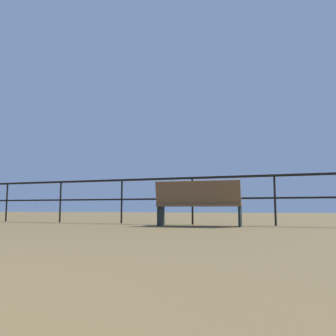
% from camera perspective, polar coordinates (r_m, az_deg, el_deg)
% --- Properties ---
extents(pier_railing, '(25.44, 0.05, 1.09)m').
position_cam_1_polar(pier_railing, '(8.08, 3.98, -3.51)').
color(pier_railing, black).
rests_on(pier_railing, ground_plane).
extents(bench_near_left, '(1.78, 0.76, 0.93)m').
position_cam_1_polar(bench_near_left, '(7.26, 4.94, -5.44)').
color(bench_near_left, brown).
rests_on(bench_near_left, ground_plane).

